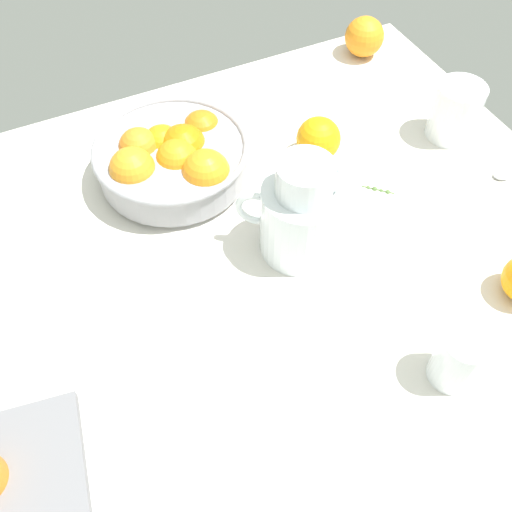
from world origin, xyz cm
name	(u,v)px	position (x,y,z in cm)	size (l,w,h in cm)	color
ground_plane	(257,267)	(0.00, 0.00, -1.50)	(120.51, 102.07, 3.00)	silver
fruit_bowl	(173,158)	(-5.11, 24.22, 4.85)	(28.08, 28.08, 10.73)	#99999E
juice_pitcher	(301,219)	(7.79, -0.04, 7.03)	(15.67, 13.57, 19.19)	white
juice_glass	(457,361)	(16.31, -30.29, 4.18)	(6.75, 6.75, 9.73)	white
second_glass	(454,114)	(48.12, 12.22, 4.96)	(9.24, 9.24, 11.15)	white
loose_orange_0	(364,37)	(47.23, 43.07, 4.35)	(8.69, 8.69, 8.69)	orange
loose_orange_2	(318,139)	(21.45, 18.06, 4.17)	(8.34, 8.34, 8.34)	orange
herb_sprig_1	(379,189)	(27.19, 5.12, 0.27)	(4.58, 4.42, 0.97)	#517239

